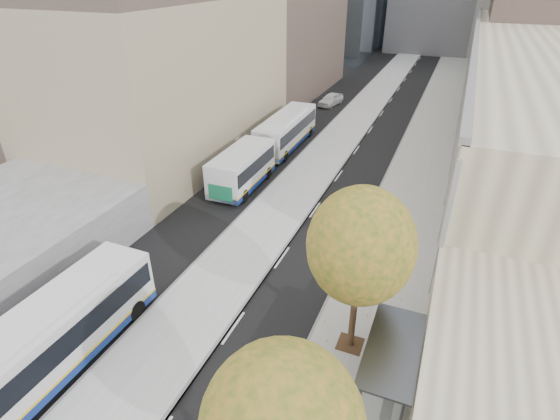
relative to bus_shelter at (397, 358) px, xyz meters
The scene contains 7 objects.
bus_platform 25.96m from the bus_shelter, 111.69° to the left, with size 4.25×150.00×0.15m, color #ABABAB.
sidewalk 24.19m from the bus_shelter, 93.72° to the left, with size 4.75×150.00×0.08m, color gray.
building_tan 53.97m from the bus_shelter, 79.52° to the left, with size 18.00×92.00×8.00m, color #9E9179.
bus_shelter is the anchor object (origin of this frame).
tree_c 4.23m from the bus_shelter, 135.67° to the left, with size 4.20×4.20×7.28m.
bus_far 23.82m from the bus_shelter, 124.62° to the left, with size 2.68×17.22×2.87m.
distant_car 40.53m from the bus_shelter, 109.70° to the left, with size 1.64×4.08×1.39m, color silver.
Camera 1 is at (5.97, -0.96, 14.61)m, focal length 28.00 mm.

